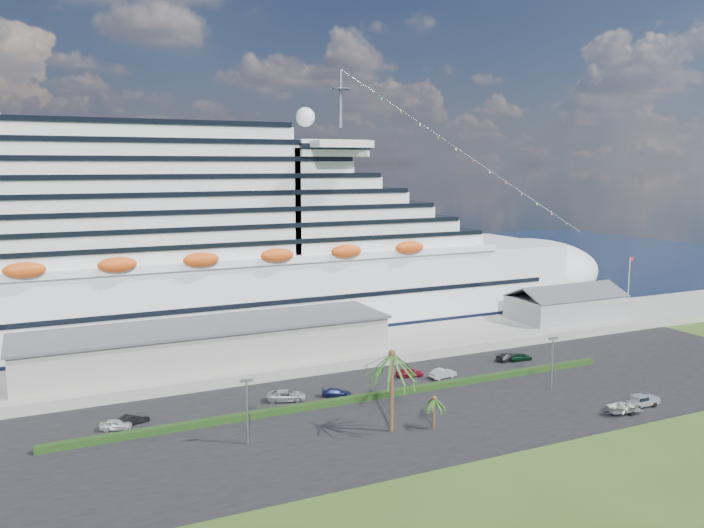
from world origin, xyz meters
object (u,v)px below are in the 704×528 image
cruise_ship (195,255)px  parked_car_3 (336,393)px  boat_trailer (625,406)px  pickup_truck (642,400)px

cruise_ship → parked_car_3: bearing=-76.8°
boat_trailer → parked_car_3: bearing=144.4°
cruise_ship → boat_trailer: (43.62, -68.49, -15.45)m
pickup_truck → boat_trailer: bearing=-165.9°
cruise_ship → pickup_truck: bearing=-54.5°
cruise_ship → boat_trailer: size_ratio=31.08×
parked_car_3 → pickup_truck: (37.56, -22.59, 0.34)m
cruise_ship → parked_car_3: (10.51, -44.78, -15.95)m
pickup_truck → boat_trailer: 4.59m
parked_car_3 → boat_trailer: (33.11, -23.71, 0.51)m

